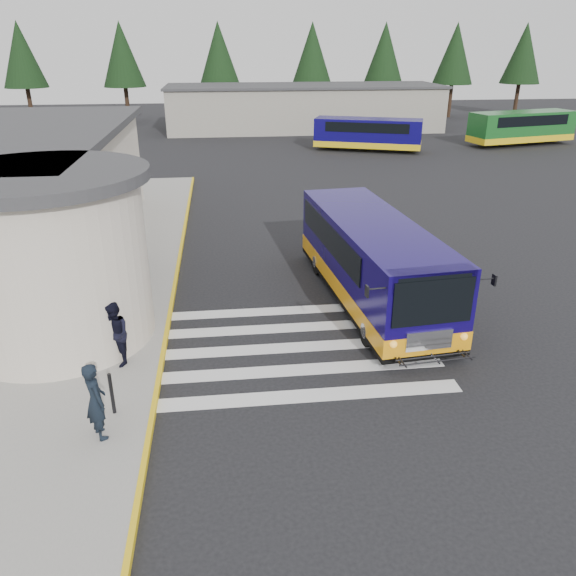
{
  "coord_description": "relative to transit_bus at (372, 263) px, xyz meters",
  "views": [
    {
      "loc": [
        -2.18,
        -14.62,
        7.99
      ],
      "look_at": [
        -0.53,
        -0.5,
        1.73
      ],
      "focal_mm": 35.0,
      "sensor_mm": 36.0,
      "label": 1
    }
  ],
  "objects": [
    {
      "name": "pedestrian_a",
      "position": [
        -7.62,
        -6.49,
        -0.26
      ],
      "size": [
        0.7,
        0.78,
        1.79
      ],
      "primitive_type": "imported",
      "rotation": [
        0.0,
        0.0,
        2.09
      ],
      "color": "black",
      "rests_on": "sidewalk"
    },
    {
      "name": "curb_strip",
      "position": [
        -6.6,
        1.86,
        -1.22
      ],
      "size": [
        0.12,
        34.0,
        0.16
      ],
      "primitive_type": "cube",
      "color": "yellow",
      "rests_on": "ground"
    },
    {
      "name": "far_bus_a",
      "position": [
        6.81,
        27.59,
        0.09
      ],
      "size": [
        8.61,
        5.07,
        2.15
      ],
      "rotation": [
        0.0,
        0.0,
        1.22
      ],
      "color": "#0C064F",
      "rests_on": "ground"
    },
    {
      "name": "crosswalk",
      "position": [
        -3.05,
        -2.94,
        -1.3
      ],
      "size": [
        8.0,
        5.35,
        0.01
      ],
      "color": "silver",
      "rests_on": "ground"
    },
    {
      "name": "ground",
      "position": [
        -2.55,
        -2.14,
        -1.3
      ],
      "size": [
        140.0,
        140.0,
        0.0
      ],
      "primitive_type": "plane",
      "color": "black",
      "rests_on": "ground"
    },
    {
      "name": "transit_bus",
      "position": [
        0.0,
        0.0,
        0.0
      ],
      "size": [
        3.83,
        9.85,
        2.73
      ],
      "rotation": [
        0.0,
        0.0,
        0.09
      ],
      "color": "#10064E",
      "rests_on": "ground"
    },
    {
      "name": "far_bus_b",
      "position": [
        20.2,
        28.8,
        0.21
      ],
      "size": [
        9.39,
        4.5,
        2.34
      ],
      "rotation": [
        0.0,
        0.0,
        1.8
      ],
      "color": "#16551E",
      "rests_on": "ground"
    },
    {
      "name": "tree_line",
      "position": [
        3.73,
        47.86,
        5.47
      ],
      "size": [
        58.4,
        4.4,
        10.0
      ],
      "color": "black",
      "rests_on": "ground"
    },
    {
      "name": "pedestrian_b",
      "position": [
        -7.71,
        -3.51,
        -0.27
      ],
      "size": [
        0.99,
        1.07,
        1.77
      ],
      "primitive_type": "imported",
      "rotation": [
        0.0,
        0.0,
        -1.09
      ],
      "color": "black",
      "rests_on": "sidewalk"
    },
    {
      "name": "bollard",
      "position": [
        -7.47,
        -5.69,
        -0.63
      ],
      "size": [
        0.09,
        0.09,
        1.04
      ],
      "primitive_type": "cylinder",
      "color": "black",
      "rests_on": "sidewalk"
    },
    {
      "name": "depot_building",
      "position": [
        3.45,
        39.86,
        0.8
      ],
      "size": [
        26.4,
        8.4,
        4.2
      ],
      "color": "gray",
      "rests_on": "ground"
    },
    {
      "name": "sidewalk",
      "position": [
        -11.55,
        1.86,
        -1.23
      ],
      "size": [
        10.0,
        34.0,
        0.15
      ],
      "primitive_type": "cube",
      "color": "gray",
      "rests_on": "ground"
    }
  ]
}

